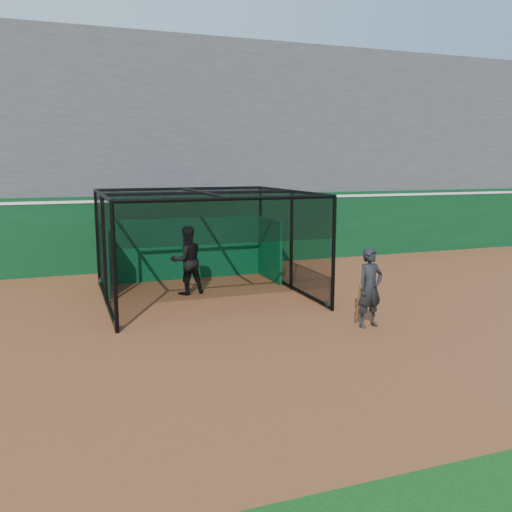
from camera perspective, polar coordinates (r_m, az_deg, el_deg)
name	(u,v)px	position (r m, az deg, el deg)	size (l,w,h in m)	color
ground	(264,341)	(11.08, 0.84, -8.97)	(120.00, 120.00, 0.00)	brown
outfield_wall	(176,230)	(18.82, -8.41, 2.70)	(50.00, 0.50, 2.50)	#0A3819
grandstand	(155,140)	(22.42, -10.62, 11.91)	(50.00, 7.85, 8.95)	#4C4C4F
batting_cage	(203,245)	(14.55, -5.56, 1.13)	(5.22, 5.12, 2.79)	black
batter	(187,260)	(14.93, -7.29, -0.45)	(0.91, 0.71, 1.88)	black
on_deck_player	(370,288)	(12.09, 11.91, -3.29)	(0.70, 0.51, 1.75)	black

